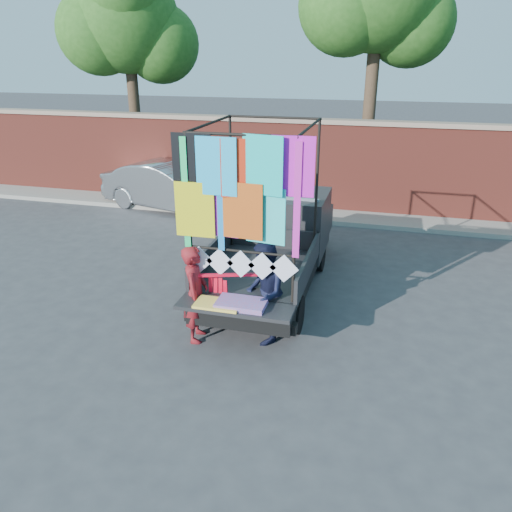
% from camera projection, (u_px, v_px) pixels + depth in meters
% --- Properties ---
extents(ground, '(90.00, 90.00, 0.00)m').
position_uv_depth(ground, '(267.00, 328.00, 8.36)').
color(ground, '#38383A').
rests_on(ground, ground).
extents(brick_wall, '(30.00, 0.45, 2.61)m').
position_uv_depth(brick_wall, '(326.00, 166.00, 14.12)').
color(brick_wall, maroon).
rests_on(brick_wall, ground).
extents(curb, '(30.00, 1.20, 0.12)m').
position_uv_depth(curb, '(321.00, 216.00, 13.97)').
color(curb, gray).
rests_on(curb, ground).
extents(tree_left, '(4.20, 3.30, 7.05)m').
position_uv_depth(tree_left, '(126.00, 24.00, 15.24)').
color(tree_left, '#38281C').
rests_on(tree_left, ground).
extents(pickup_truck, '(2.07, 5.20, 3.27)m').
position_uv_depth(pickup_truck, '(278.00, 239.00, 9.97)').
color(pickup_truck, black).
rests_on(pickup_truck, ground).
extents(sedan, '(4.39, 2.37, 1.37)m').
position_uv_depth(sedan, '(171.00, 186.00, 14.54)').
color(sedan, '#A8ABAF').
rests_on(sedan, ground).
extents(woman, '(0.47, 0.63, 1.59)m').
position_uv_depth(woman, '(196.00, 294.00, 7.79)').
color(woman, maroon).
rests_on(woman, ground).
extents(man, '(0.80, 0.93, 1.66)m').
position_uv_depth(man, '(264.00, 293.00, 7.73)').
color(man, black).
rests_on(man, ground).
extents(streamer_bundle, '(0.94, 0.34, 0.66)m').
position_uv_depth(streamer_bundle, '(223.00, 286.00, 7.73)').
color(streamer_bundle, red).
rests_on(streamer_bundle, ground).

